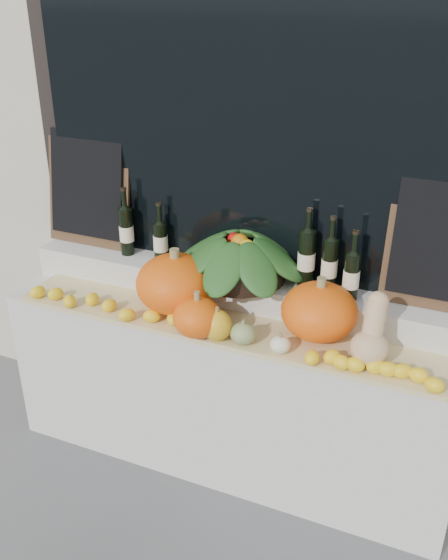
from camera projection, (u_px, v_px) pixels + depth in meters
The scene contains 18 objects.
storefront_facade at pixel (288, 6), 3.03m from camera, with size 7.00×0.94×4.50m.
display_sill at pixel (230, 390), 3.26m from camera, with size 2.30×0.55×0.88m, color silver.
rear_tier at pixel (241, 290), 3.15m from camera, with size 2.30×0.25×0.16m, color silver.
straw_bedding at pixel (220, 327), 2.96m from camera, with size 2.10×0.32×0.03m, color tan.
pumpkin_left at pixel (176, 284), 3.02m from camera, with size 0.39×0.39×0.29m, color #FF620D.
pumpkin_right at pixel (319, 311), 2.80m from camera, with size 0.35×0.35×0.26m, color #FF620D.
pumpkin_center at pixel (197, 318), 2.83m from camera, with size 0.23×0.23×0.19m, color #FF620D.
butternut_squash at pixel (372, 337), 2.63m from camera, with size 0.17×0.22×0.30m.
decorative_gourds at pixel (224, 329), 2.81m from camera, with size 0.54×0.14×0.17m.
lemon_heap at pixel (210, 330), 2.85m from camera, with size 2.20×0.16×0.06m, color yellow, non-canonical shape.
produce_bowl at pixel (240, 256), 3.05m from camera, with size 0.70×0.70×0.24m.
wine_bottle_far_left at pixel (126, 231), 3.29m from camera, with size 0.08×0.08×0.37m.
wine_bottle_near_left at pixel (161, 240), 3.25m from camera, with size 0.08×0.08×0.31m.
wine_bottle_tall at pixel (306, 258), 2.96m from camera, with size 0.08×0.08×0.40m.
wine_bottle_near_right at pixel (329, 264), 2.91m from camera, with size 0.08×0.08×0.38m.
wine_bottle_far_right at pixel (351, 276), 2.85m from camera, with size 0.08×0.08×0.34m.
chalkboard_left at pixel (88, 187), 3.34m from camera, with size 0.50×0.13×0.61m.
chalkboard_right at pixel (445, 241), 2.70m from camera, with size 0.50×0.13×0.61m.
Camera 1 is at (1.01, -0.92, 2.43)m, focal length 40.00 mm.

